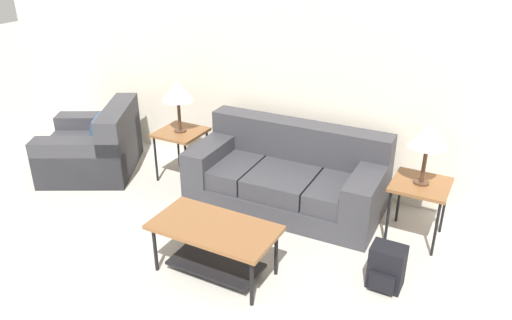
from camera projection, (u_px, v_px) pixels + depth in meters
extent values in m
cube|color=silver|center=(321.00, 72.00, 5.22)|extent=(9.16, 0.06, 2.60)
cube|color=#38383D|center=(285.00, 196.00, 5.25)|extent=(2.01, 1.00, 0.22)
cube|color=#38383D|center=(229.00, 166.00, 5.41)|extent=(0.67, 0.86, 0.20)
cube|color=#38383D|center=(285.00, 179.00, 5.15)|extent=(0.67, 0.86, 0.20)
cube|color=#38383D|center=(347.00, 193.00, 4.88)|extent=(0.67, 0.86, 0.20)
cube|color=#38383D|center=(299.00, 140.00, 5.31)|extent=(1.99, 0.32, 0.40)
cube|color=#38383D|center=(215.00, 165.00, 5.52)|extent=(0.31, 0.95, 0.58)
cube|color=#38383D|center=(366.00, 199.00, 4.83)|extent=(0.31, 0.95, 0.58)
cube|color=#38383D|center=(91.00, 155.00, 5.98)|extent=(1.39, 1.42, 0.40)
cube|color=#38383D|center=(118.00, 123.00, 5.81)|extent=(0.74, 1.07, 0.40)
cube|color=#38383D|center=(100.00, 135.00, 6.31)|extent=(1.00, 0.70, 0.56)
cube|color=#38383D|center=(80.00, 163.00, 5.57)|extent=(1.00, 0.70, 0.56)
cube|color=#33567F|center=(98.00, 131.00, 5.85)|extent=(0.33, 0.39, 0.36)
cube|color=brown|center=(214.00, 228.00, 4.09)|extent=(1.05, 0.55, 0.04)
cylinder|color=black|center=(155.00, 249.00, 4.21)|extent=(0.03, 0.03, 0.43)
cylinder|color=black|center=(252.00, 283.00, 3.82)|extent=(0.03, 0.03, 0.43)
cylinder|color=black|center=(185.00, 225.00, 4.56)|extent=(0.03, 0.03, 0.43)
cylinder|color=black|center=(276.00, 253.00, 4.16)|extent=(0.03, 0.03, 0.43)
cube|color=black|center=(216.00, 264.00, 4.25)|extent=(0.79, 0.39, 0.02)
cube|color=brown|center=(180.00, 132.00, 5.64)|extent=(0.50, 0.51, 0.03)
cylinder|color=black|center=(156.00, 159.00, 5.68)|extent=(0.03, 0.03, 0.55)
cylinder|color=black|center=(186.00, 167.00, 5.50)|extent=(0.03, 0.03, 0.55)
cylinder|color=black|center=(178.00, 146.00, 6.03)|extent=(0.03, 0.03, 0.55)
cylinder|color=black|center=(208.00, 152.00, 5.85)|extent=(0.03, 0.03, 0.55)
cube|color=brown|center=(421.00, 185.00, 4.51)|extent=(0.50, 0.51, 0.03)
cylinder|color=black|center=(388.00, 217.00, 4.55)|extent=(0.03, 0.03, 0.55)
cylinder|color=black|center=(436.00, 229.00, 4.38)|extent=(0.03, 0.03, 0.55)
cylinder|color=black|center=(399.00, 197.00, 4.90)|extent=(0.03, 0.03, 0.55)
cylinder|color=black|center=(444.00, 207.00, 4.72)|extent=(0.03, 0.03, 0.55)
cylinder|color=#472D1E|center=(180.00, 130.00, 5.63)|extent=(0.14, 0.14, 0.02)
cylinder|color=#472D1E|center=(179.00, 115.00, 5.55)|extent=(0.04, 0.04, 0.35)
cone|color=beige|center=(177.00, 90.00, 5.43)|extent=(0.36, 0.36, 0.22)
cylinder|color=#472D1E|center=(421.00, 182.00, 4.50)|extent=(0.14, 0.14, 0.02)
cylinder|color=#472D1E|center=(424.00, 164.00, 4.42)|extent=(0.04, 0.04, 0.35)
cone|color=beige|center=(429.00, 134.00, 4.30)|extent=(0.36, 0.36, 0.22)
cube|color=black|center=(387.00, 267.00, 4.04)|extent=(0.28, 0.21, 0.38)
cube|color=black|center=(382.00, 283.00, 3.98)|extent=(0.21, 0.05, 0.15)
cylinder|color=black|center=(382.00, 254.00, 4.16)|extent=(0.02, 0.02, 0.28)
cylinder|color=black|center=(400.00, 259.00, 4.10)|extent=(0.02, 0.02, 0.28)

